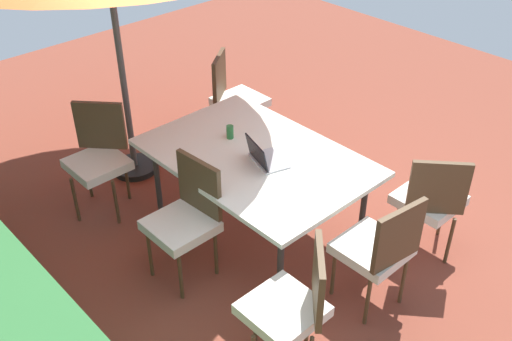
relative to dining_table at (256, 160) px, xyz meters
name	(u,v)px	position (x,y,z in m)	size (l,w,h in m)	color
ground_plane	(256,228)	(0.00, 0.00, -0.71)	(10.00, 10.00, 0.02)	brown
dining_table	(256,160)	(0.00, 0.00, 0.00)	(1.83, 1.24, 0.75)	silver
chair_southwest	(431,198)	(-1.16, -0.78, -0.15)	(0.59, 0.59, 0.98)	silver
chair_northwest	(293,303)	(-1.20, 0.80, -0.15)	(0.59, 0.59, 0.98)	silver
chair_west	(379,247)	(-1.24, -0.03, -0.15)	(0.49, 0.48, 0.98)	silver
chair_northeast	(98,154)	(1.17, 0.79, -0.15)	(0.59, 0.59, 0.98)	silver
chair_north	(186,216)	(-0.04, 0.75, -0.15)	(0.46, 0.47, 0.98)	silver
chair_southeast	(234,96)	(1.20, -0.81, -0.15)	(0.58, 0.58, 0.98)	silver
laptop	(265,158)	(-0.13, 0.03, 0.09)	(0.38, 0.33, 0.21)	#B7B7BC
cup	(230,132)	(0.35, -0.03, 0.10)	(0.06, 0.06, 0.12)	#286B33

